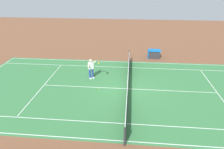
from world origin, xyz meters
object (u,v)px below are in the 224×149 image
(tennis_player_near, at_px, (91,68))
(tennis_ball, at_px, (98,88))
(equipment_cart_tarped, at_px, (154,54))
(tennis_net, at_px, (128,83))

(tennis_player_near, bearing_deg, tennis_ball, 115.43)
(tennis_player_near, bearing_deg, equipment_cart_tarped, -135.35)
(tennis_player_near, height_order, equipment_cart_tarped, tennis_player_near)
(tennis_ball, xyz_separation_m, equipment_cart_tarped, (-4.65, -7.14, 0.40))
(tennis_ball, bearing_deg, tennis_net, -174.96)
(tennis_player_near, height_order, tennis_ball, tennis_player_near)
(tennis_net, height_order, tennis_player_near, tennis_player_near)
(tennis_net, xyz_separation_m, tennis_player_near, (2.98, -1.55, 0.44))
(tennis_ball, height_order, equipment_cart_tarped, equipment_cart_tarped)
(equipment_cart_tarped, bearing_deg, tennis_net, 70.29)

